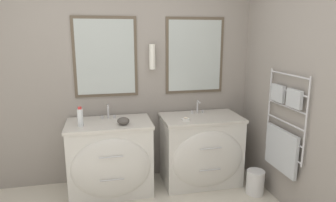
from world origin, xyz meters
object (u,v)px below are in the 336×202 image
at_px(toiletry_bottle, 80,117).
at_px(waste_bin, 255,182).
at_px(vanity_left, 111,158).
at_px(vanity_right, 201,150).
at_px(amenity_bowl, 123,121).

xyz_separation_m(toiletry_bottle, waste_bin, (1.93, -0.34, -0.80)).
distance_m(vanity_left, vanity_right, 1.10).
height_order(vanity_right, amenity_bowl, amenity_bowl).
xyz_separation_m(vanity_left, waste_bin, (1.63, -0.40, -0.28)).
relative_size(vanity_left, vanity_right, 1.00).
height_order(toiletry_bottle, waste_bin, toiletry_bottle).
relative_size(toiletry_bottle, amenity_bowl, 1.60).
bearing_deg(toiletry_bottle, vanity_left, 11.10).
distance_m(toiletry_bottle, waste_bin, 2.12).
relative_size(vanity_right, waste_bin, 3.37).
height_order(vanity_left, waste_bin, vanity_left).
bearing_deg(amenity_bowl, waste_bin, -11.96).
height_order(vanity_right, waste_bin, vanity_right).
distance_m(vanity_left, waste_bin, 1.70).
xyz_separation_m(vanity_left, amenity_bowl, (0.15, -0.09, 0.46)).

